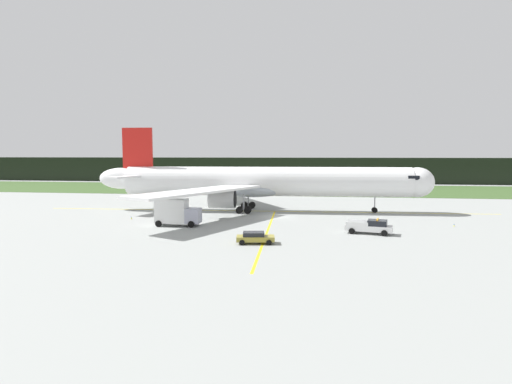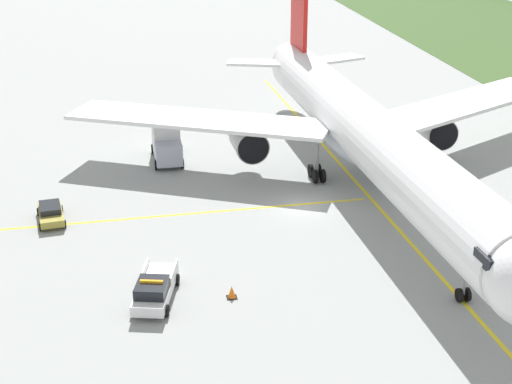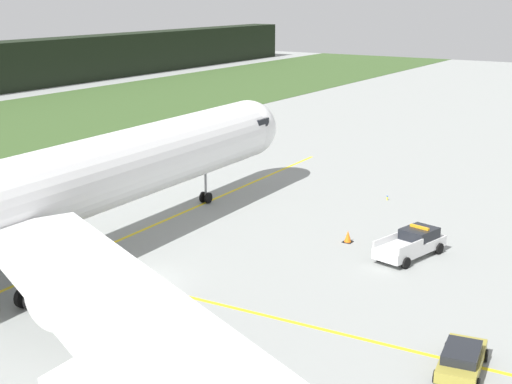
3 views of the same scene
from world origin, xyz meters
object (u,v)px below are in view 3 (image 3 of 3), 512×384
at_px(ops_pickup_truck, 412,243).
at_px(staff_car, 462,358).
at_px(apron_cone, 348,237).
at_px(airliner, 24,200).

distance_m(ops_pickup_truck, staff_car, 15.51).
relative_size(ops_pickup_truck, staff_car, 1.36).
xyz_separation_m(staff_car, apron_cone, (13.93, 12.35, -0.30)).
relative_size(airliner, apron_cone, 70.35).
height_order(airliner, ops_pickup_truck, airliner).
relative_size(airliner, ops_pickup_truck, 9.69).
bearing_deg(apron_cone, staff_car, -138.46).
bearing_deg(staff_car, airliner, 95.91).
distance_m(airliner, staff_car, 26.43).
height_order(airliner, staff_car, airliner).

